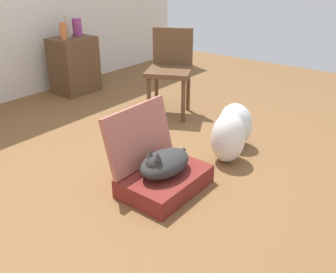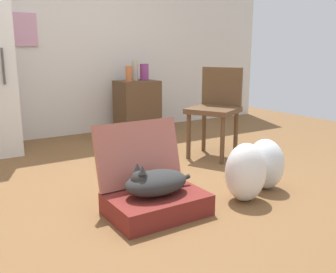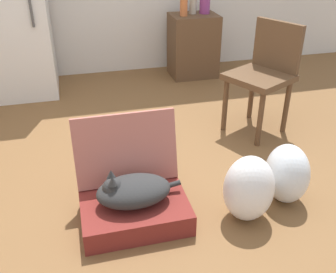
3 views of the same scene
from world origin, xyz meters
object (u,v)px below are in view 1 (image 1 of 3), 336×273
Objects in this scene: plastic_bag_white at (228,138)px; vase_tall at (63,31)px; side_table at (74,65)px; vase_short at (77,27)px; vase_round at (68,27)px; chair at (170,67)px; plastic_bag_clear at (235,125)px; cat at (164,163)px; suitcase_base at (165,181)px.

plastic_bag_white is 2.55m from vase_tall.
side_table is 3.26× the size of vase_short.
plastic_bag_white is 2.66m from vase_round.
chair is at bearing 60.77° from plastic_bag_white.
vase_short and chair have the same top height.
plastic_bag_clear is at bearing -93.08° from side_table.
chair is at bearing -84.09° from vase_round.
side_table is at bearing 64.58° from cat.
chair is (0.28, -1.40, -0.27)m from vase_tall.
vase_tall is at bearing 164.44° from chair.
chair is at bearing -89.07° from vase_short.
vase_round reaches higher than vase_short.
vase_round is 1.52m from chair.
cat is at bearing -113.06° from vase_tall.
cat is 1.30× the size of plastic_bag_clear.
vase_round is at bearing 65.04° from cat.
suitcase_base is at bearing 168.25° from plastic_bag_white.
side_table is 0.46m from vase_tall.
cat is at bearing 177.68° from suitcase_base.
plastic_bag_white is 2.22× the size of vase_tall.
vase_round is (-0.13, 0.02, 0.02)m from vase_short.
plastic_bag_white is 1.70× the size of vase_round.
vase_tall reaches higher than cat.
plastic_bag_clear reaches higher than suitcase_base.
vase_tall is 0.91× the size of vase_short.
cat is 2.43× the size of vase_short.
vase_short reaches higher than plastic_bag_clear.
plastic_bag_white is at bearing -99.85° from vase_round.
vase_round reaches higher than vase_tall.
chair is (1.26, 0.93, 0.45)m from suitcase_base.
vase_short is 0.84× the size of vase_round.
vase_short is at bearing 12.75° from side_table.
vase_short is 1.49m from chair.
vase_tall is at bearing -166.68° from side_table.
vase_tall is (-0.00, 2.36, 0.59)m from plastic_bag_clear.
suitcase_base is at bearing -112.86° from vase_tall.
plastic_bag_clear is 0.44× the size of chair.
plastic_bag_white is 1.08× the size of plastic_bag_clear.
vase_round reaches higher than suitcase_base.
plastic_bag_clear is at bearing -89.98° from vase_tall.
plastic_bag_clear is (0.98, -0.03, 0.13)m from suitcase_base.
side_table is at bearing -167.25° from vase_short.
vase_tall is 0.21× the size of chair.
vase_round is at bearing 65.23° from suitcase_base.
vase_tall reaches higher than plastic_bag_clear.
plastic_bag_clear is 0.57× the size of side_table.
chair is at bearing -78.57° from vase_tall.
plastic_bag_clear is 2.43m from vase_tall.
chair is at bearing 35.99° from cat.
plastic_bag_clear is at bearing -93.02° from vase_round.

